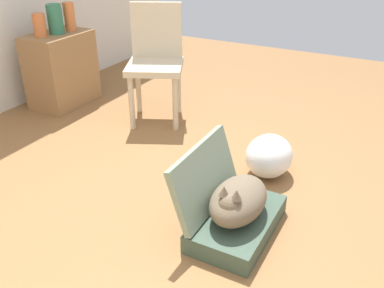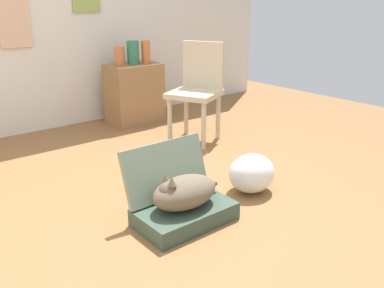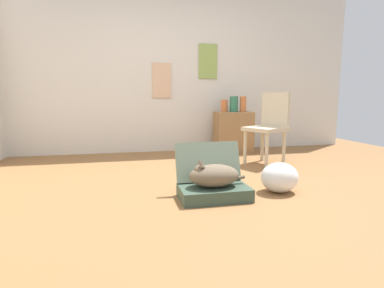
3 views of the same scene
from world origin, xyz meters
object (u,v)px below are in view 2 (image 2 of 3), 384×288
at_px(vase_tall, 120,56).
at_px(chair, 198,88).
at_px(plastic_bag_white, 252,173).
at_px(suitcase_base, 185,214).
at_px(side_table, 134,93).
at_px(vase_short, 146,52).
at_px(cat, 184,192).
at_px(vase_round, 133,53).

bearing_deg(vase_tall, chair, -72.76).
height_order(plastic_bag_white, vase_tall, vase_tall).
bearing_deg(chair, suitcase_base, -68.19).
bearing_deg(chair, side_table, 163.58).
height_order(suitcase_base, vase_short, vase_short).
xyz_separation_m(cat, vase_short, (1.12, 2.10, 0.56)).
relative_size(side_table, vase_tall, 3.41).
distance_m(cat, side_table, 2.35).
xyz_separation_m(side_table, vase_short, (0.14, -0.04, 0.45)).
distance_m(suitcase_base, side_table, 2.36).
relative_size(suitcase_base, side_table, 0.93).
xyz_separation_m(side_table, chair, (0.15, -0.92, 0.19)).
bearing_deg(vase_round, vase_short, -10.84).
height_order(plastic_bag_white, chair, chair).
distance_m(suitcase_base, vase_tall, 2.42).
distance_m(plastic_bag_white, vase_tall, 2.21).
relative_size(cat, plastic_bag_white, 1.47).
xyz_separation_m(suitcase_base, plastic_bag_white, (0.65, 0.05, 0.08)).
bearing_deg(plastic_bag_white, chair, 68.33).
bearing_deg(cat, plastic_bag_white, 4.38).
height_order(vase_round, chair, chair).
distance_m(cat, vase_round, 2.40).
bearing_deg(plastic_bag_white, side_table, 81.46).
bearing_deg(cat, suitcase_base, -2.21).
height_order(cat, side_table, side_table).
height_order(plastic_bag_white, side_table, side_table).
relative_size(side_table, vase_round, 2.63).
xyz_separation_m(cat, side_table, (0.97, 2.14, 0.11)).
relative_size(vase_tall, vase_round, 0.77).
bearing_deg(side_table, suitcase_base, -114.31).
height_order(vase_short, chair, chair).
relative_size(suitcase_base, chair, 0.64).
bearing_deg(vase_short, suitcase_base, -117.90).
distance_m(cat, vase_short, 2.44).
distance_m(plastic_bag_white, side_table, 2.12).
xyz_separation_m(cat, vase_round, (0.97, 2.12, 0.56)).
relative_size(vase_short, vase_round, 0.98).
relative_size(plastic_bag_white, vase_round, 1.43).
bearing_deg(vase_round, suitcase_base, -114.44).
bearing_deg(vase_tall, cat, -110.95).
bearing_deg(chair, vase_tall, 171.57).
xyz_separation_m(vase_short, chair, (0.01, -0.88, -0.25)).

